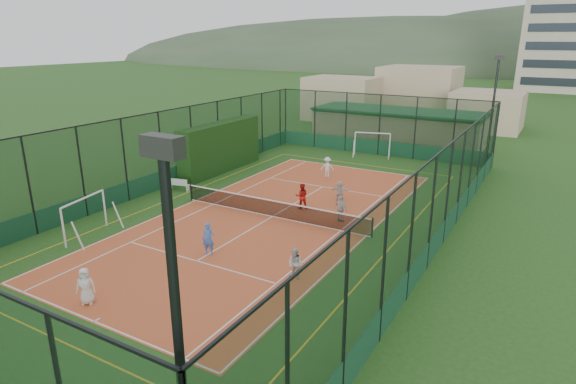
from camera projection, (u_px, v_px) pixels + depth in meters
name	position (u px, v px, depth m)	size (l,w,h in m)	color
ground	(272.00, 217.00, 26.59)	(300.00, 300.00, 0.00)	#274C1A
court_slab	(272.00, 217.00, 26.59)	(11.17, 23.97, 0.01)	#C64D2C
tennis_net	(272.00, 208.00, 26.42)	(11.67, 0.12, 1.06)	black
perimeter_fence	(272.00, 173.00, 25.82)	(18.12, 34.12, 5.00)	#103217
floodlight_ne	(492.00, 114.00, 34.95)	(0.60, 0.26, 8.25)	black
clubhouse	(397.00, 127.00, 44.27)	(15.20, 7.20, 3.15)	tan
apartment_tower	(576.00, 4.00, 84.00)	(15.00, 12.00, 30.00)	beige
distant_hills	(523.00, 69.00, 150.43)	(200.00, 60.00, 24.00)	#384C33
hedge_left	(221.00, 147.00, 35.17)	(1.23, 8.19, 3.58)	black
white_bench	(179.00, 184.00, 31.09)	(1.45, 0.40, 0.82)	white
futsal_goal_near	(85.00, 218.00, 23.71)	(0.88, 3.04, 1.96)	white
futsal_goal_far	(372.00, 144.00, 39.97)	(2.97, 0.86, 1.92)	white
child_near_left	(86.00, 286.00, 17.71)	(0.70, 0.45, 1.43)	white
child_near_mid	(208.00, 239.00, 21.73)	(0.56, 0.36, 1.52)	#456CC4
child_near_right	(295.00, 264.00, 19.59)	(0.64, 0.50, 1.31)	silver
child_far_left	(327.00, 167.00, 33.84)	(0.94, 0.54, 1.45)	silver
child_far_right	(341.00, 209.00, 25.66)	(0.85, 0.35, 1.45)	silver
child_far_back	(340.00, 191.00, 29.02)	(1.13, 0.36, 1.22)	silver
coach	(302.00, 196.00, 27.61)	(0.73, 0.57, 1.50)	red
tennis_balls	(307.00, 212.00, 27.11)	(4.57, 1.02, 0.07)	#CCE033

